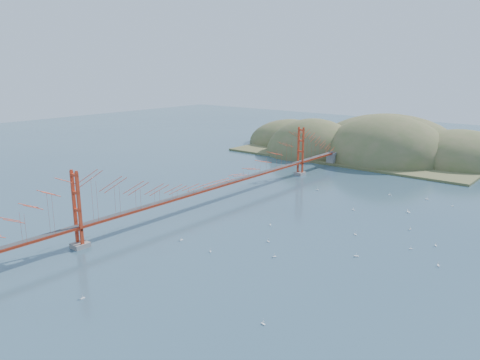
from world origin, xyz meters
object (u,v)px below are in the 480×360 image
Objects in this scene: bridge at (217,167)px; sailboat_1 at (270,224)px; sailboat_0 at (181,240)px; sailboat_2 at (268,241)px.

bridge reaches higher than sailboat_1.
sailboat_0 reaches higher than sailboat_1.
bridge is at bearing 116.89° from sailboat_0.
sailboat_1 is (6.46, 14.31, -0.01)m from sailboat_0.
sailboat_2 is at bearing -28.05° from bridge.
sailboat_2 reaches higher than sailboat_1.
sailboat_1 is at bearing 65.70° from sailboat_0.
sailboat_0 is (-10.65, -8.01, 0.00)m from sailboat_2.
bridge reaches higher than sailboat_0.
sailboat_2 is (20.16, -10.74, -6.86)m from bridge.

